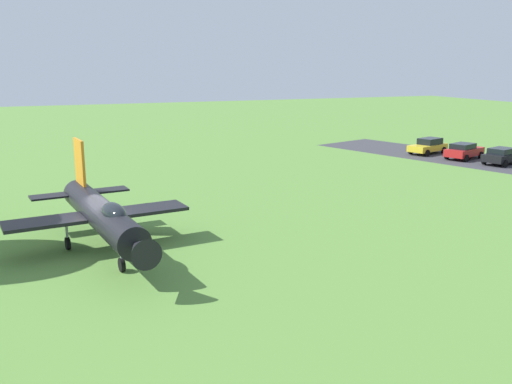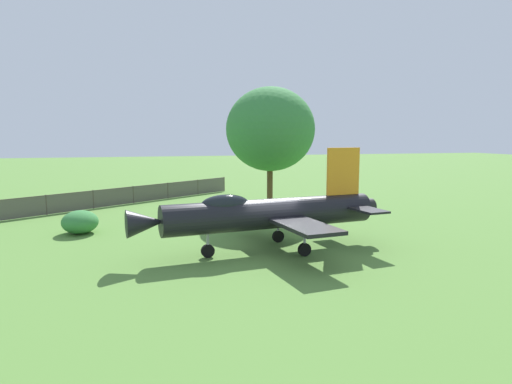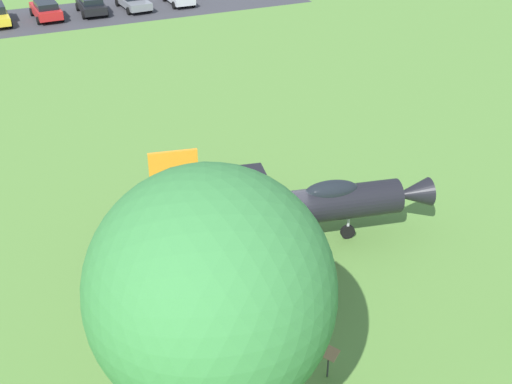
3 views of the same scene
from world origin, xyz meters
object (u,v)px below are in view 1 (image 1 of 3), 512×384
Objects in this scene: parked_car_red at (464,151)px; parked_car_yellow at (428,146)px; display_jet at (103,215)px; parked_car_black at (503,156)px.

parked_car_red is 0.98× the size of parked_car_yellow.
parked_car_yellow is at bearing 111.97° from display_jet.
parked_car_yellow reaches higher than parked_car_red.
parked_car_black is 0.96× the size of parked_car_yellow.
parked_car_red reaches higher than parked_car_black.
parked_car_black is (35.23, 11.14, -1.07)m from display_jet.
display_jet is 2.75× the size of parked_car_black.
parked_car_yellow is (-1.01, 3.76, 0.01)m from parked_car_red.
parked_car_black is at bearing 87.95° from parked_car_yellow.
display_jet is 2.63× the size of parked_car_yellow.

